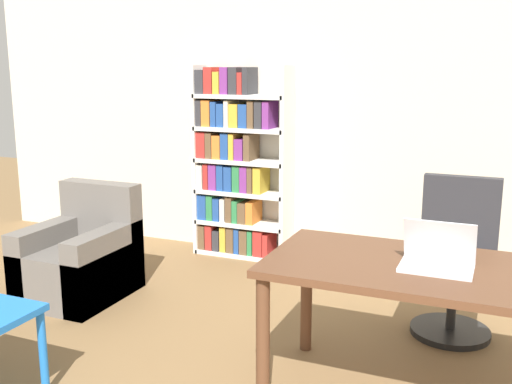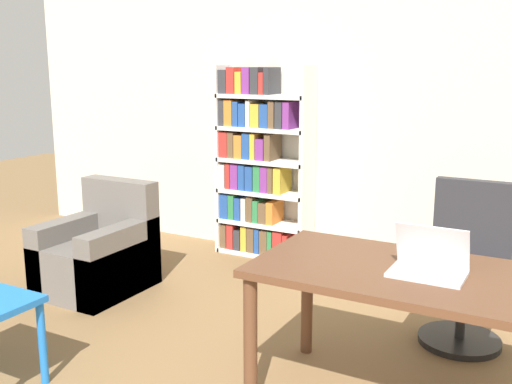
# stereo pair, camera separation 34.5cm
# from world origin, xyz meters

# --- Properties ---
(wall_back) EXTENTS (8.00, 0.06, 2.70)m
(wall_back) POSITION_xyz_m (0.00, 4.53, 1.35)
(wall_back) COLOR beige
(wall_back) RESTS_ON ground_plane
(desk) EXTENTS (1.83, 0.81, 0.74)m
(desk) POSITION_xyz_m (0.77, 2.45, 0.65)
(desk) COLOR brown
(desk) RESTS_ON ground_plane
(laptop) EXTENTS (0.34, 0.23, 0.23)m
(laptop) POSITION_xyz_m (0.69, 2.44, 0.80)
(laptop) COLOR silver
(laptop) RESTS_ON desk
(office_chair) EXTENTS (0.51, 0.51, 1.01)m
(office_chair) POSITION_xyz_m (0.71, 3.44, 0.46)
(office_chair) COLOR black
(office_chair) RESTS_ON ground_plane
(armchair) EXTENTS (0.66, 0.77, 0.82)m
(armchair) POSITION_xyz_m (-1.92, 2.97, 0.27)
(armchair) COLOR #66605B
(armchair) RESTS_ON ground_plane
(bookshelf) EXTENTS (0.88, 0.28, 1.71)m
(bookshelf) POSITION_xyz_m (-1.28, 4.34, 0.82)
(bookshelf) COLOR white
(bookshelf) RESTS_ON ground_plane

